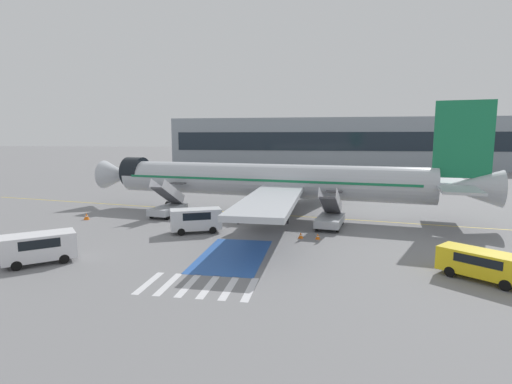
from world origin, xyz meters
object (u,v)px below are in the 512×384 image
(service_van_1, at_px, (483,263))
(ground_crew_0, at_px, (238,214))
(ground_crew_1, at_px, (288,213))
(service_van_0, at_px, (196,218))
(traffic_cone_1, at_px, (301,235))
(traffic_cone_0, at_px, (318,236))
(traffic_cone_2, at_px, (86,216))
(fuel_tanker, at_px, (325,178))
(boarding_stairs_forward, at_px, (168,207))
(airliner, at_px, (272,181))
(boarding_stairs_aft, at_px, (330,217))
(terminal_building, at_px, (355,144))
(service_van_2, at_px, (39,246))

(service_van_1, distance_m, ground_crew_0, 21.62)
(ground_crew_1, bearing_deg, service_van_1, -118.25)
(service_van_0, relative_size, traffic_cone_1, 9.48)
(traffic_cone_0, distance_m, traffic_cone_2, 23.92)
(fuel_tanker, distance_m, ground_crew_1, 28.66)
(fuel_tanker, relative_size, service_van_0, 1.89)
(fuel_tanker, distance_m, service_van_1, 43.06)
(boarding_stairs_forward, xyz_separation_m, traffic_cone_0, (15.99, -7.29, -0.79))
(airliner, relative_size, traffic_cone_0, 96.53)
(boarding_stairs_forward, distance_m, boarding_stairs_aft, 17.26)
(ground_crew_0, relative_size, ground_crew_1, 0.94)
(ground_crew_0, bearing_deg, airliner, 168.60)
(ground_crew_1, distance_m, traffic_cone_0, 6.38)
(ground_crew_1, bearing_deg, traffic_cone_0, -132.78)
(service_van_1, distance_m, traffic_cone_0, 12.68)
(traffic_cone_2, relative_size, terminal_building, 0.01)
(boarding_stairs_aft, distance_m, traffic_cone_2, 24.64)
(airliner, xyz_separation_m, service_van_0, (-5.53, -9.36, -2.48))
(traffic_cone_0, xyz_separation_m, terminal_building, (8.43, 76.53, 6.48))
(service_van_0, relative_size, traffic_cone_0, 10.46)
(boarding_stairs_forward, bearing_deg, traffic_cone_1, -17.15)
(service_van_1, height_order, terminal_building, terminal_building)
(service_van_0, distance_m, traffic_cone_1, 9.35)
(service_van_1, bearing_deg, service_van_2, 132.25)
(service_van_0, relative_size, terminal_building, 0.05)
(boarding_stairs_forward, relative_size, ground_crew_1, 2.94)
(traffic_cone_0, height_order, traffic_cone_1, traffic_cone_1)
(fuel_tanker, distance_m, service_van_0, 35.27)
(ground_crew_0, bearing_deg, service_van_0, -21.39)
(ground_crew_0, bearing_deg, ground_crew_1, 115.28)
(boarding_stairs_aft, distance_m, terminal_building, 72.59)
(service_van_2, bearing_deg, boarding_stairs_forward, -48.87)
(service_van_1, xyz_separation_m, traffic_cone_0, (-9.72, 8.09, -0.84))
(traffic_cone_0, bearing_deg, boarding_stairs_aft, 76.90)
(ground_crew_0, bearing_deg, traffic_cone_2, -73.34)
(boarding_stairs_forward, relative_size, terminal_building, 0.06)
(airliner, distance_m, service_van_1, 23.54)
(airliner, distance_m, boarding_stairs_forward, 11.47)
(airliner, distance_m, service_van_0, 11.15)
(boarding_stairs_aft, distance_m, fuel_tanker, 29.46)
(ground_crew_1, bearing_deg, fuel_tanker, 11.48)
(service_van_0, xyz_separation_m, service_van_1, (20.42, -8.67, -0.20))
(airliner, bearing_deg, ground_crew_1, -144.62)
(boarding_stairs_aft, relative_size, service_van_0, 1.15)
(service_van_2, height_order, ground_crew_0, service_van_2)
(fuel_tanker, height_order, ground_crew_0, fuel_tanker)
(service_van_2, xyz_separation_m, ground_crew_0, (10.54, 14.23, -0.20))
(boarding_stairs_forward, distance_m, ground_crew_0, 8.66)
(boarding_stairs_forward, relative_size, service_van_2, 1.16)
(traffic_cone_0, bearing_deg, traffic_cone_2, 170.19)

